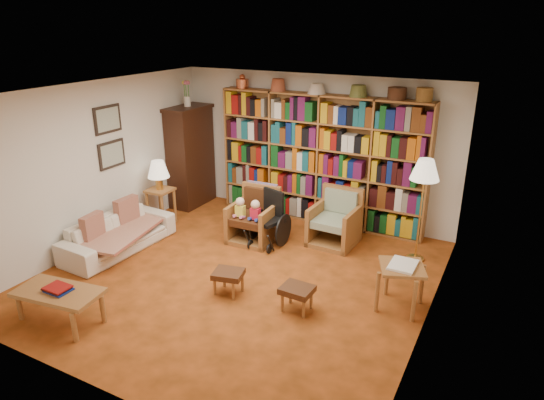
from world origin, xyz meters
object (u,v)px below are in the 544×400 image
Objects in this scene: armchair_sage at (336,222)px; footstool_a at (228,275)px; footstool_b at (297,291)px; armchair_leather at (256,218)px; sofa at (118,234)px; floor_lamp at (425,174)px; side_table_papers at (402,273)px; coffee_table at (59,294)px; wheelchair at (270,220)px; side_table_lamp at (161,198)px.

footstool_a is (-0.66, -2.12, -0.07)m from armchair_sage.
armchair_sage reaches higher than footstool_a.
footstool_b reaches higher than footstool_a.
footstool_b is (1.47, -1.57, -0.10)m from armchair_leather.
footstool_a is at bearing -94.81° from sofa.
side_table_papers is (0.10, -1.39, -0.84)m from floor_lamp.
sofa is 1.89m from coffee_table.
floor_lamp reaches higher than armchair_sage.
wheelchair is (0.28, -0.05, 0.03)m from armchair_leather.
footstool_b is at bearing -115.92° from floor_lamp.
sofa is 2.11× the size of wheelchair.
floor_lamp is 4.94m from coffee_table.
sofa is 2.08× the size of armchair_leather.
side_table_papers is at bearing -9.47° from side_table_lamp.
armchair_sage is 1.05m from wheelchair.
armchair_leather reaches higher than coffee_table.
wheelchair is at bearing 158.62° from side_table_papers.
armchair_leather is 1.01× the size of armchair_sage.
armchair_leather is at bearing 107.76° from footstool_a.
footstool_a is 1.12× the size of footstool_b.
sofa is 3.13m from footstool_b.
side_table_papers reaches higher than sofa.
side_table_lamp is at bearing 157.12° from footstool_b.
sofa is 2.10× the size of armchair_sage.
armchair_sage reaches higher than sofa.
floor_lamp reaches higher than side_table_lamp.
floor_lamp is 1.63m from side_table_papers.
floor_lamp is 2.32× the size of side_table_papers.
coffee_table is (-3.43, -2.13, -0.13)m from side_table_papers.
wheelchair is 1.61m from footstool_a.
side_table_papers is 0.62× the size of coffee_table.
coffee_table is (0.77, -1.72, 0.09)m from sofa.
armchair_leather is 1.99× the size of footstool_a.
wheelchair is at bearing -53.44° from sofa.
armchair_leather is 0.81× the size of coffee_table.
wheelchair is at bearing 98.60° from footstool_a.
side_table_lamp is at bearing -166.42° from armchair_sage.
armchair_leather reaches higher than footstool_b.
armchair_sage is at bearing 178.18° from floor_lamp.
floor_lamp reaches higher than footstool_a.
armchair_leather is at bearing 73.98° from coffee_table.
coffee_table is (0.87, -2.85, -0.10)m from side_table_lamp.
floor_lamp is (2.17, 0.50, 0.94)m from wheelchair.
armchair_leather is 2.23× the size of footstool_b.
side_table_lamp is at bearing -172.95° from armchair_leather.
armchair_sage is at bearing 13.58° from side_table_lamp.
footstool_b is (0.94, 0.06, 0.00)m from footstool_a.
floor_lamp is 3.96× the size of footstool_b.
footstool_a is 2.01m from coffee_table.
wheelchair is at bearing -148.99° from armchair_sage.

